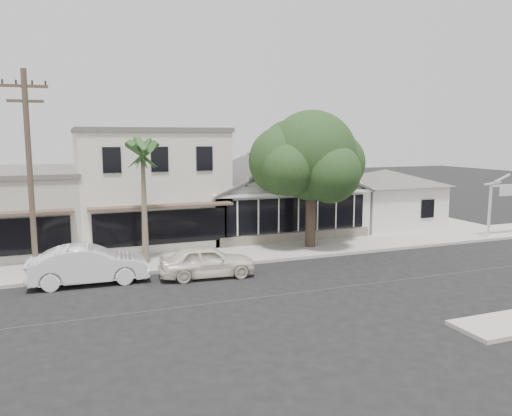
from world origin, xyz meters
name	(u,v)px	position (x,y,z in m)	size (l,w,h in m)	color
ground	(277,295)	(0.00, 0.00, 0.00)	(140.00, 140.00, 0.00)	black
sidewalk_north	(62,271)	(-8.00, 6.75, 0.07)	(90.00, 3.50, 0.15)	#9E9991
corner_shop	(271,193)	(5.00, 12.47, 2.62)	(10.40, 8.60, 5.10)	silver
side_cottage	(384,205)	(13.20, 11.50, 1.50)	(6.00, 6.00, 3.00)	silver
row_building_near	(146,186)	(-3.00, 13.50, 3.25)	(8.00, 10.00, 6.50)	silver
utility_pole	(30,172)	(-9.00, 5.20, 4.79)	(1.80, 0.24, 9.00)	brown
car_0	(207,261)	(-1.89, 3.57, 0.73)	(1.72, 4.27, 1.46)	silver
car_1	(89,265)	(-6.89, 4.43, 0.82)	(1.74, 4.99, 1.64)	silver
shade_tree	(309,158)	(5.00, 7.21, 5.08)	(6.95, 6.29, 7.72)	#47392B
palm_east	(143,153)	(-4.15, 6.54, 5.52)	(2.77, 2.77, 6.50)	#726651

